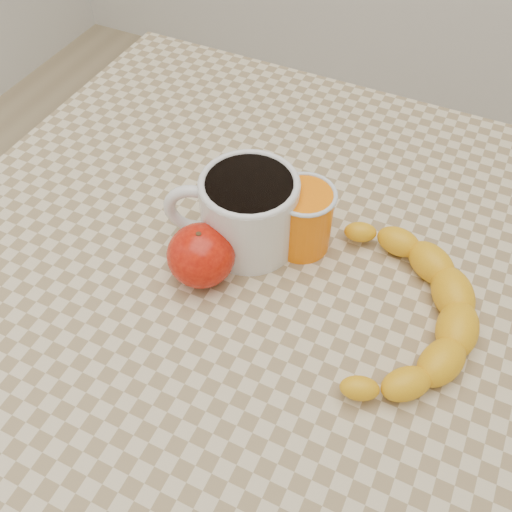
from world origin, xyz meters
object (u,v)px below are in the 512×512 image
at_px(table, 256,310).
at_px(banana, 400,308).
at_px(coffee_mug, 247,209).
at_px(orange_juice_glass, 303,218).
at_px(apple, 201,255).

relative_size(table, banana, 2.72).
distance_m(table, coffee_mug, 0.14).
distance_m(table, orange_juice_glass, 0.14).
relative_size(orange_juice_glass, banana, 0.28).
xyz_separation_m(coffee_mug, apple, (-0.02, -0.07, -0.02)).
bearing_deg(banana, coffee_mug, 161.36).
distance_m(coffee_mug, banana, 0.20).
bearing_deg(apple, orange_juice_glass, 48.54).
xyz_separation_m(coffee_mug, banana, (0.19, -0.03, -0.03)).
distance_m(table, banana, 0.20).
height_order(table, orange_juice_glass, orange_juice_glass).
bearing_deg(table, apple, -143.85).
bearing_deg(table, orange_juice_glass, 60.14).
relative_size(orange_juice_glass, apple, 0.87).
height_order(coffee_mug, orange_juice_glass, coffee_mug).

